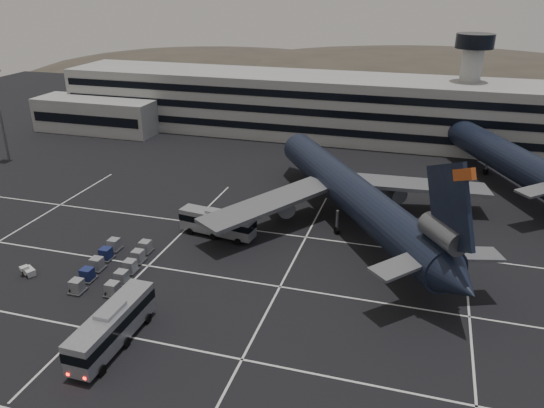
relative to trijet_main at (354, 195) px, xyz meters
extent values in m
plane|color=black|center=(-17.89, -23.51, -5.25)|extent=(260.00, 260.00, 0.00)
cube|color=silver|center=(-17.89, -33.51, -5.24)|extent=(90.00, 0.25, 0.01)
cube|color=silver|center=(-17.89, -19.51, -5.24)|extent=(90.00, 0.25, 0.01)
cube|color=silver|center=(-17.89, -5.51, -5.24)|extent=(90.00, 0.25, 0.01)
cube|color=silver|center=(-47.89, -17.51, -5.24)|extent=(0.25, 55.00, 0.01)
cube|color=silver|center=(-23.89, -17.51, -5.24)|extent=(0.25, 55.00, 0.01)
cube|color=silver|center=(-5.89, -17.51, -5.24)|extent=(0.25, 55.00, 0.01)
cube|color=silver|center=(16.11, -17.51, -5.24)|extent=(0.25, 55.00, 0.01)
cube|color=gray|center=(-17.89, 48.49, 1.75)|extent=(120.00, 18.00, 14.00)
cube|color=black|center=(-17.89, 39.44, -1.75)|extent=(118.00, 0.20, 1.60)
cube|color=black|center=(-17.89, 39.44, 2.25)|extent=(118.00, 0.20, 1.60)
cube|color=black|center=(-17.89, 39.44, 5.95)|extent=(118.00, 0.20, 1.60)
cube|color=gray|center=(-67.89, 36.49, -1.25)|extent=(30.00, 10.00, 8.00)
cylinder|color=gray|center=(17.11, 50.49, 5.75)|extent=(4.40, 4.40, 22.00)
cylinder|color=black|center=(17.11, 50.49, 17.25)|extent=(8.00, 8.00, 3.00)
ellipsoid|color=#38332B|center=(-77.89, 146.49, -15.75)|extent=(196.00, 140.00, 32.00)
ellipsoid|color=#38332B|center=(12.11, 146.49, -18.75)|extent=(252.00, 180.00, 44.00)
cylinder|color=slate|center=(-72.89, 11.49, 3.75)|extent=(0.50, 0.50, 18.00)
cylinder|color=black|center=(-0.28, 0.42, -0.05)|extent=(31.19, 43.10, 5.60)
cone|color=black|center=(-14.75, 22.26, -0.05)|extent=(7.15, 6.84, 5.60)
cone|color=black|center=(14.36, -21.67, -0.05)|extent=(6.96, 6.95, 5.04)
cube|color=black|center=(12.43, -18.75, 7.35)|extent=(5.65, 8.17, 10.97)
cube|color=#AD4617|center=(13.26, -20.00, 11.55)|extent=(2.24, 3.00, 2.24)
cylinder|color=#595B60|center=(12.15, -18.33, 4.05)|extent=(5.57, 6.49, 2.70)
cube|color=slate|center=(8.38, -20.24, 0.55)|extent=(7.54, 7.60, 0.87)
cube|color=slate|center=(15.38, -15.60, 0.55)|extent=(8.16, 5.73, 0.87)
cube|color=slate|center=(-11.80, -4.82, -0.85)|extent=(16.98, 21.25, 1.75)
cylinder|color=#595B60|center=(-10.96, -0.66, -2.55)|extent=(5.29, 6.08, 2.70)
cube|color=slate|center=(9.04, 8.99, -0.85)|extent=(22.66, 9.79, 1.75)
cylinder|color=#595B60|center=(4.88, 9.84, -2.55)|extent=(5.29, 6.08, 2.70)
cylinder|color=slate|center=(-8.76, 13.22, -3.05)|extent=(0.44, 0.44, 3.00)
cylinder|color=black|center=(-8.76, 13.22, -4.70)|extent=(1.02, 1.19, 1.10)
cylinder|color=slate|center=(-1.84, -3.02, -3.05)|extent=(0.44, 0.44, 3.00)
cylinder|color=black|center=(-1.84, -3.02, -4.70)|extent=(1.02, 1.19, 1.10)
cylinder|color=slate|center=(3.49, 0.52, -3.05)|extent=(0.44, 0.44, 3.00)
cylinder|color=black|center=(3.49, 0.52, -4.70)|extent=(1.02, 1.19, 1.10)
cylinder|color=black|center=(21.09, 30.33, -0.05)|extent=(25.60, 45.78, 5.60)
cone|color=black|center=(9.88, 54.01, -0.05)|extent=(6.99, 6.46, 5.60)
cube|color=slate|center=(26.71, 8.65, 0.55)|extent=(7.91, 7.10, 0.87)
cylinder|color=slate|center=(21.09, 30.33, -3.05)|extent=(0.44, 0.44, 3.00)
cylinder|color=black|center=(21.09, 30.33, -4.70)|extent=(0.92, 1.21, 1.10)
cube|color=gray|center=(-19.28, -34.98, -2.93)|extent=(3.00, 12.50, 3.40)
cube|color=black|center=(-19.28, -34.98, -2.52)|extent=(3.06, 12.56, 1.08)
cube|color=gray|center=(-19.28, -34.98, -1.02)|extent=(1.86, 3.42, 0.40)
cylinder|color=black|center=(-20.75, -39.33, -4.71)|extent=(0.38, 1.09, 1.09)
cylinder|color=black|center=(-17.92, -39.36, -4.71)|extent=(0.38, 1.09, 1.09)
cylinder|color=black|center=(-20.70, -34.97, -4.71)|extent=(0.38, 1.09, 1.09)
cylinder|color=black|center=(-17.86, -35.00, -4.71)|extent=(0.38, 1.09, 1.09)
cylinder|color=black|center=(-20.64, -30.60, -4.71)|extent=(0.38, 1.09, 1.09)
cylinder|color=black|center=(-17.81, -30.64, -4.71)|extent=(0.38, 1.09, 1.09)
cube|color=#FF0C05|center=(-20.27, -41.22, -4.23)|extent=(0.28, 0.09, 0.25)
cube|color=#FF0C05|center=(-18.46, -41.25, -4.23)|extent=(0.28, 0.09, 0.25)
cube|color=gray|center=(-18.37, -8.73, -3.12)|extent=(11.66, 4.17, 3.11)
cube|color=black|center=(-18.37, -8.73, -2.75)|extent=(11.73, 4.24, 0.99)
cube|color=gray|center=(-18.37, -8.73, -1.38)|extent=(3.31, 2.08, 0.36)
cylinder|color=black|center=(-14.60, -10.57, -4.75)|extent=(1.03, 0.47, 1.00)
cylinder|color=black|center=(-14.24, -8.00, -4.75)|extent=(1.03, 0.47, 1.00)
cylinder|color=black|center=(-18.56, -10.01, -4.75)|extent=(1.03, 0.47, 1.00)
cylinder|color=black|center=(-18.19, -7.44, -4.75)|extent=(1.03, 0.47, 1.00)
cylinder|color=black|center=(-22.51, -9.45, -4.75)|extent=(1.03, 0.47, 1.00)
cylinder|color=black|center=(-22.15, -6.88, -4.75)|extent=(1.03, 0.47, 1.00)
cube|color=beige|center=(-37.31, -25.84, -4.75)|extent=(2.26, 1.92, 0.81)
cube|color=beige|center=(-36.92, -26.06, -4.21)|extent=(1.19, 1.26, 0.45)
cylinder|color=black|center=(-36.92, -26.63, -5.00)|extent=(0.54, 0.42, 0.51)
cylinder|color=black|center=(-36.44, -25.76, -5.00)|extent=(0.54, 0.42, 0.51)
cylinder|color=black|center=(-38.18, -25.92, -5.00)|extent=(0.54, 0.42, 0.51)
cylinder|color=black|center=(-37.70, -25.06, -5.00)|extent=(0.54, 0.42, 0.51)
cube|color=#2D2D30|center=(-28.95, -27.55, -5.11)|extent=(1.98, 2.21, 0.16)
cylinder|color=black|center=(-28.95, -27.55, -5.16)|extent=(0.09, 0.18, 0.18)
cube|color=#919499|center=(-28.95, -27.55, -4.30)|extent=(1.58, 1.58, 1.44)
cube|color=#2D2D30|center=(-24.49, -26.90, -5.11)|extent=(1.98, 2.21, 0.16)
cylinder|color=black|center=(-24.49, -26.90, -5.16)|extent=(0.09, 0.18, 0.18)
cube|color=#919499|center=(-24.49, -26.90, -4.30)|extent=(1.58, 1.58, 1.44)
cube|color=#2D2D30|center=(-29.34, -24.88, -5.11)|extent=(1.98, 2.21, 0.16)
cylinder|color=black|center=(-29.34, -24.88, -5.16)|extent=(0.09, 0.18, 0.18)
cube|color=#161F4F|center=(-29.34, -24.88, -4.30)|extent=(1.58, 1.58, 1.44)
cube|color=#2D2D30|center=(-24.88, -24.23, -5.11)|extent=(1.98, 2.21, 0.16)
cylinder|color=black|center=(-24.88, -24.23, -5.16)|extent=(0.09, 0.18, 0.18)
cube|color=#919499|center=(-24.88, -24.23, -4.30)|extent=(1.58, 1.58, 1.44)
cube|color=#2D2D30|center=(-29.73, -22.20, -5.11)|extent=(1.98, 2.21, 0.16)
cylinder|color=black|center=(-29.73, -22.20, -5.16)|extent=(0.09, 0.18, 0.18)
cube|color=#919499|center=(-29.73, -22.20, -4.30)|extent=(1.58, 1.58, 1.44)
cube|color=#2D2D30|center=(-25.27, -21.55, -5.11)|extent=(1.98, 2.21, 0.16)
cylinder|color=black|center=(-25.27, -21.55, -5.16)|extent=(0.09, 0.18, 0.18)
cube|color=#919499|center=(-25.27, -21.55, -4.30)|extent=(1.58, 1.58, 1.44)
cube|color=#2D2D30|center=(-30.12, -19.53, -5.11)|extent=(1.98, 2.21, 0.16)
cylinder|color=black|center=(-30.12, -19.53, -5.16)|extent=(0.09, 0.18, 0.18)
cube|color=#161F4F|center=(-30.12, -19.53, -4.30)|extent=(1.58, 1.58, 1.44)
cube|color=#2D2D30|center=(-25.66, -18.88, -5.11)|extent=(1.98, 2.21, 0.16)
cylinder|color=black|center=(-25.66, -18.88, -5.16)|extent=(0.09, 0.18, 0.18)
cube|color=#919499|center=(-25.66, -18.88, -4.30)|extent=(1.58, 1.58, 1.44)
cube|color=#2D2D30|center=(-30.51, -16.86, -5.11)|extent=(1.98, 2.21, 0.16)
cylinder|color=black|center=(-30.51, -16.86, -5.16)|extent=(0.09, 0.18, 0.18)
cube|color=#919499|center=(-30.51, -16.86, -4.30)|extent=(1.58, 1.58, 1.44)
cube|color=#2D2D30|center=(-26.05, -16.21, -5.11)|extent=(1.98, 2.21, 0.16)
cylinder|color=black|center=(-26.05, -16.21, -5.16)|extent=(0.09, 0.18, 0.18)
cube|color=#919499|center=(-26.05, -16.21, -4.30)|extent=(1.58, 1.58, 1.44)
camera|label=1|loc=(8.94, -73.11, 29.71)|focal=35.00mm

